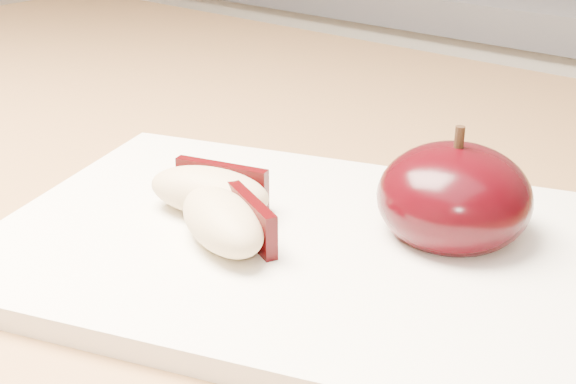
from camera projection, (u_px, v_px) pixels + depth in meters
The scene contains 4 objects.
cutting_board at pixel (288, 245), 0.43m from camera, with size 0.31×0.23×0.01m, color white.
apple_half at pixel (454, 198), 0.42m from camera, with size 0.08×0.08×0.07m.
apple_wedge_a at pixel (211, 190), 0.45m from camera, with size 0.08×0.05×0.03m.
apple_wedge_b at pixel (226, 221), 0.41m from camera, with size 0.08×0.06×0.03m.
Camera 1 is at (0.16, 0.09, 1.11)m, focal length 50.00 mm.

